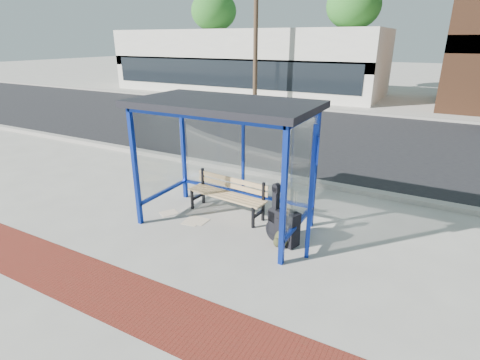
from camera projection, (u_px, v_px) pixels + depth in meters
The scene contains 19 objects.
ground at pixel (225, 224), 7.37m from camera, with size 120.00×120.00×0.00m, color #B2ADA0.
brick_paver_strip at pixel (130, 300), 5.24m from camera, with size 60.00×1.00×0.01m, color maroon.
curb_near at pixel (282, 177), 9.74m from camera, with size 60.00×0.25×0.12m, color gray.
street_asphalt at pixel (334, 137), 13.95m from camera, with size 60.00×10.00×0.00m, color black.
curb_far at pixel (363, 113), 18.12m from camera, with size 60.00×0.25×0.12m, color gray.
far_sidewalk at pixel (370, 108), 19.70m from camera, with size 60.00×4.00×0.01m, color #B2ADA0.
bus_shelter at pixel (225, 120), 6.70m from camera, with size 3.30×1.80×2.42m.
storefront_white at pixel (246, 61), 25.47m from camera, with size 18.00×6.04×4.00m.
tree_left at pixel (214, 12), 29.78m from camera, with size 3.60×3.60×7.03m.
tree_mid at pixel (354, 6), 24.87m from camera, with size 3.60×3.60×7.03m.
utility_pole_west at pixel (256, 25), 19.61m from camera, with size 1.60×0.24×8.00m.
bench at pixel (228, 193), 7.67m from camera, with size 1.76×0.58×0.82m.
guitar_bag at pixel (275, 221), 6.68m from camera, with size 0.39×0.25×1.03m.
suitcase at pixel (287, 228), 6.55m from camera, with size 0.45×0.36×0.69m.
backpack at pixel (281, 239), 6.52m from camera, with size 0.33×0.32×0.33m.
sign_post at pixel (312, 187), 5.82m from camera, with size 0.15×0.27×2.25m.
newspaper_a at pixel (169, 213), 7.85m from camera, with size 0.35×0.28×0.01m, color white.
newspaper_b at pixel (193, 221), 7.51m from camera, with size 0.41×0.32×0.01m, color white.
newspaper_c at pixel (197, 220), 7.52m from camera, with size 0.41×0.33×0.01m, color white.
Camera 1 is at (3.41, -5.65, 3.43)m, focal length 28.00 mm.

